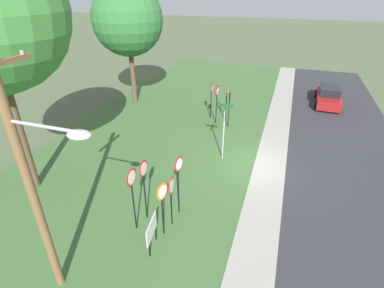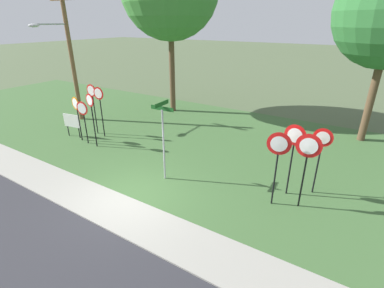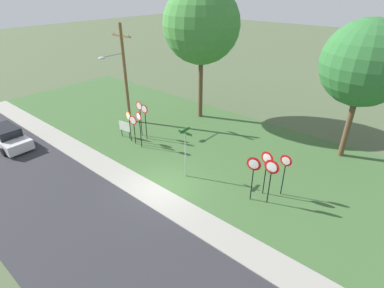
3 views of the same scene
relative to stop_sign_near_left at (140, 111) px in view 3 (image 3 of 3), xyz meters
name	(u,v)px [view 3 (image 3 of 3)]	position (x,y,z in m)	size (l,w,h in m)	color
ground_plane	(163,188)	(5.94, -3.66, -2.01)	(160.00, 160.00, 0.00)	#4C5B3D
road_asphalt	(89,236)	(5.94, -8.46, -2.00)	(44.00, 6.40, 0.01)	#2D2D33
sidewalk_strip	(152,194)	(5.94, -4.46, -1.98)	(44.00, 1.60, 0.06)	#99968C
grass_median	(223,149)	(5.94, 2.34, -1.99)	(44.00, 12.00, 0.04)	#3D6033
stop_sign_near_left	(140,111)	(0.00, 0.00, 0.00)	(0.67, 0.09, 2.73)	black
stop_sign_near_right	(133,124)	(0.68, -1.21, -0.39)	(0.67, 0.12, 2.19)	black
stop_sign_far_left	(145,115)	(0.68, -0.12, -0.04)	(0.65, 0.10, 2.69)	black
stop_sign_far_center	(139,123)	(1.38, -1.24, -0.07)	(0.61, 0.13, 2.67)	black
stop_sign_far_right	(129,120)	(0.08, -1.11, -0.30)	(0.65, 0.13, 2.32)	black
yield_sign_near_left	(266,163)	(10.53, -0.46, 0.02)	(0.74, 0.12, 2.65)	black
yield_sign_near_right	(271,171)	(11.09, -1.01, 0.01)	(0.79, 0.11, 2.62)	black
yield_sign_far_left	(253,169)	(10.27, -1.36, 0.00)	(0.75, 0.17, 2.62)	black
yield_sign_far_right	(285,166)	(11.32, 0.12, -0.12)	(0.66, 0.10, 2.49)	black
street_name_post	(185,149)	(6.16, -1.91, -0.12)	(0.96, 0.82, 3.12)	#9EA0A8
utility_pole	(123,71)	(-2.86, 1.03, 2.26)	(2.10, 2.29, 7.77)	brown
notice_board	(125,127)	(-0.67, -0.99, -1.13)	(1.09, 0.19, 1.25)	black
oak_tree_left	(201,25)	(1.00, 5.84, 5.51)	(5.92, 5.92, 10.45)	brown
oak_tree_right	(365,64)	(12.49, 6.75, 4.16)	(5.06, 5.06, 8.68)	brown
parked_hatchback_near	(7,137)	(-6.22, -7.18, -1.36)	(4.63, 1.95, 1.39)	silver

